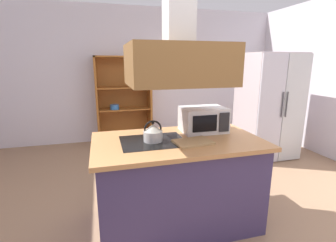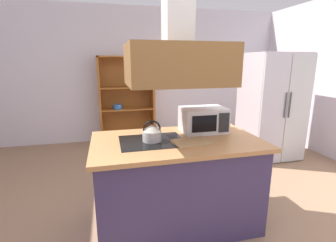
{
  "view_description": "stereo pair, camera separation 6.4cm",
  "coord_description": "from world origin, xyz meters",
  "px_view_note": "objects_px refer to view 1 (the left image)",
  "views": [
    {
      "loc": [
        -0.81,
        -2.23,
        1.63
      ],
      "look_at": [
        -0.12,
        0.29,
        1.0
      ],
      "focal_mm": 26.34,
      "sensor_mm": 36.0,
      "label": 1
    },
    {
      "loc": [
        -0.74,
        -2.24,
        1.63
      ],
      "look_at": [
        -0.12,
        0.29,
        1.0
      ],
      "focal_mm": 26.34,
      "sensor_mm": 36.0,
      "label": 2
    }
  ],
  "objects_px": {
    "dish_cabinet": "(124,105)",
    "microwave": "(203,119)",
    "kettle": "(153,133)",
    "refrigerator": "(268,106)",
    "cutting_board": "(193,142)"
  },
  "relations": [
    {
      "from": "refrigerator",
      "to": "cutting_board",
      "type": "height_order",
      "value": "refrigerator"
    },
    {
      "from": "kettle",
      "to": "cutting_board",
      "type": "xyz_separation_m",
      "value": [
        0.34,
        -0.14,
        -0.08
      ]
    },
    {
      "from": "refrigerator",
      "to": "kettle",
      "type": "distance_m",
      "value": 2.71
    },
    {
      "from": "dish_cabinet",
      "to": "microwave",
      "type": "relative_size",
      "value": 3.78
    },
    {
      "from": "dish_cabinet",
      "to": "microwave",
      "type": "height_order",
      "value": "dish_cabinet"
    },
    {
      "from": "dish_cabinet",
      "to": "cutting_board",
      "type": "bearing_deg",
      "value": -83.3
    },
    {
      "from": "refrigerator",
      "to": "microwave",
      "type": "height_order",
      "value": "refrigerator"
    },
    {
      "from": "cutting_board",
      "to": "microwave",
      "type": "distance_m",
      "value": 0.44
    },
    {
      "from": "refrigerator",
      "to": "dish_cabinet",
      "type": "height_order",
      "value": "refrigerator"
    },
    {
      "from": "microwave",
      "to": "dish_cabinet",
      "type": "bearing_deg",
      "value": 102.69
    },
    {
      "from": "kettle",
      "to": "microwave",
      "type": "relative_size",
      "value": 0.43
    },
    {
      "from": "dish_cabinet",
      "to": "kettle",
      "type": "distance_m",
      "value": 2.86
    },
    {
      "from": "dish_cabinet",
      "to": "microwave",
      "type": "bearing_deg",
      "value": -77.31
    },
    {
      "from": "refrigerator",
      "to": "microwave",
      "type": "distance_m",
      "value": 2.11
    },
    {
      "from": "kettle",
      "to": "microwave",
      "type": "height_order",
      "value": "microwave"
    }
  ]
}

